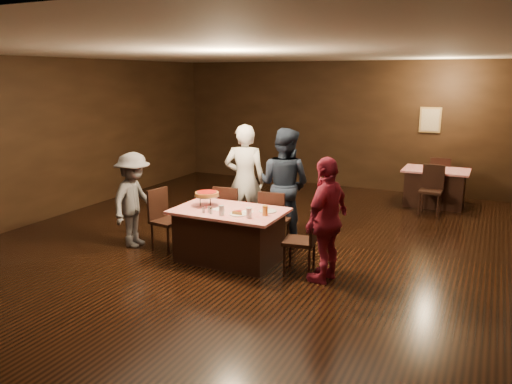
% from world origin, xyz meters
% --- Properties ---
extents(room, '(10.00, 10.04, 3.02)m').
position_xyz_m(room, '(0.00, 0.01, 2.14)').
color(room, black).
rests_on(room, ground).
extents(main_table, '(1.60, 1.00, 0.77)m').
position_xyz_m(main_table, '(0.17, -0.65, 0.39)').
color(main_table, red).
rests_on(main_table, ground).
extents(back_table, '(1.30, 0.90, 0.77)m').
position_xyz_m(back_table, '(2.51, 4.01, 0.39)').
color(back_table, '#B60C1F').
rests_on(back_table, ground).
extents(chair_far_left, '(0.47, 0.47, 0.95)m').
position_xyz_m(chair_far_left, '(-0.23, 0.10, 0.47)').
color(chair_far_left, black).
rests_on(chair_far_left, ground).
extents(chair_far_right, '(0.47, 0.47, 0.95)m').
position_xyz_m(chair_far_right, '(0.57, 0.10, 0.47)').
color(chair_far_right, black).
rests_on(chair_far_right, ground).
extents(chair_end_left, '(0.48, 0.48, 0.95)m').
position_xyz_m(chair_end_left, '(-0.93, -0.65, 0.47)').
color(chair_end_left, black).
rests_on(chair_end_left, ground).
extents(chair_end_right, '(0.48, 0.48, 0.95)m').
position_xyz_m(chair_end_right, '(1.27, -0.65, 0.47)').
color(chair_end_right, black).
rests_on(chair_end_right, ground).
extents(chair_back_near, '(0.43, 0.43, 0.95)m').
position_xyz_m(chair_back_near, '(2.51, 3.31, 0.47)').
color(chair_back_near, black).
rests_on(chair_back_near, ground).
extents(chair_back_far, '(0.48, 0.48, 0.95)m').
position_xyz_m(chair_back_far, '(2.51, 4.61, 0.47)').
color(chair_back_far, black).
rests_on(chair_back_far, ground).
extents(diner_white_jacket, '(0.80, 0.65, 1.89)m').
position_xyz_m(diner_white_jacket, '(-0.17, 0.53, 0.95)').
color(diner_white_jacket, silver).
rests_on(diner_white_jacket, ground).
extents(diner_navy_hoodie, '(0.97, 0.80, 1.86)m').
position_xyz_m(diner_navy_hoodie, '(0.52, 0.60, 0.93)').
color(diner_navy_hoodie, '#171F30').
rests_on(diner_navy_hoodie, ground).
extents(diner_grey_knit, '(0.65, 1.02, 1.51)m').
position_xyz_m(diner_grey_knit, '(-1.50, -0.72, 0.75)').
color(diner_grey_knit, '#5C5C61').
rests_on(diner_grey_knit, ground).
extents(diner_red_shirt, '(0.58, 1.03, 1.67)m').
position_xyz_m(diner_red_shirt, '(1.67, -0.74, 0.83)').
color(diner_red_shirt, maroon).
rests_on(diner_red_shirt, ground).
extents(pizza_stand, '(0.38, 0.38, 0.22)m').
position_xyz_m(pizza_stand, '(-0.23, -0.60, 0.95)').
color(pizza_stand, black).
rests_on(pizza_stand, main_table).
extents(plate_with_slice, '(0.25, 0.25, 0.06)m').
position_xyz_m(plate_with_slice, '(0.42, -0.83, 0.80)').
color(plate_with_slice, white).
rests_on(plate_with_slice, main_table).
extents(plate_empty, '(0.25, 0.25, 0.01)m').
position_xyz_m(plate_empty, '(0.72, -0.50, 0.78)').
color(plate_empty, white).
rests_on(plate_empty, main_table).
extents(glass_front_left, '(0.08, 0.08, 0.14)m').
position_xyz_m(glass_front_left, '(0.22, -0.95, 0.84)').
color(glass_front_left, silver).
rests_on(glass_front_left, main_table).
extents(glass_front_right, '(0.08, 0.08, 0.14)m').
position_xyz_m(glass_front_right, '(0.62, -0.90, 0.84)').
color(glass_front_right, silver).
rests_on(glass_front_right, main_table).
extents(glass_amber, '(0.08, 0.08, 0.14)m').
position_xyz_m(glass_amber, '(0.77, -0.70, 0.84)').
color(glass_amber, '#BF7F26').
rests_on(glass_amber, main_table).
extents(condiments, '(0.17, 0.10, 0.09)m').
position_xyz_m(condiments, '(-0.01, -0.93, 0.82)').
color(condiments, silver).
rests_on(condiments, main_table).
extents(napkin_center, '(0.19, 0.19, 0.01)m').
position_xyz_m(napkin_center, '(0.47, -0.65, 0.77)').
color(napkin_center, white).
rests_on(napkin_center, main_table).
extents(napkin_left, '(0.21, 0.21, 0.01)m').
position_xyz_m(napkin_left, '(0.02, -0.70, 0.77)').
color(napkin_left, white).
rests_on(napkin_left, main_table).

